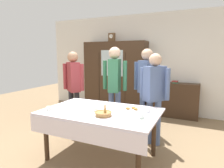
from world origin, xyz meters
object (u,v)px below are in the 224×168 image
object	(u,v)px
tea_cup_mid_right	(95,109)
tea_cup_mid_left	(148,111)
tea_cup_near_left	(49,109)
mantel_clock	(112,37)
book_stack	(175,82)
tea_cup_front_edge	(141,117)
bread_basket	(103,113)
person_behind_table_right	(74,82)
bookshelf_low	(174,100)
dining_table	(100,117)
person_beside_shelf	(146,82)
spoon_front_edge	(72,106)
person_near_right_end	(154,90)
person_behind_table_left	(115,81)
pastry_plate	(132,109)
spoon_mid_left	(106,104)
wall_cabinet	(115,76)
tea_cup_far_right	(93,106)

from	to	relation	value
tea_cup_mid_right	tea_cup_mid_left	size ratio (longest dim) A/B	1.00
tea_cup_near_left	mantel_clock	bearing A→B (deg)	95.93
mantel_clock	tea_cup_mid_left	size ratio (longest dim) A/B	1.85
book_stack	tea_cup_front_edge	size ratio (longest dim) A/B	1.64
bread_basket	person_behind_table_right	bearing A→B (deg)	139.73
tea_cup_near_left	book_stack	bearing A→B (deg)	63.71
bookshelf_low	tea_cup_mid_left	xyz separation A→B (m)	(-0.07, -2.43, 0.35)
dining_table	person_beside_shelf	world-z (taller)	person_beside_shelf
tea_cup_front_edge	spoon_front_edge	size ratio (longest dim) A/B	1.09
tea_cup_near_left	tea_cup_front_edge	distance (m)	1.39
book_stack	person_near_right_end	world-z (taller)	person_near_right_end
dining_table	person_behind_table_left	bearing A→B (deg)	102.18
book_stack	pastry_plate	size ratio (longest dim) A/B	0.76
tea_cup_near_left	person_near_right_end	size ratio (longest dim) A/B	0.08
spoon_front_edge	dining_table	bearing A→B (deg)	-6.51
tea_cup_front_edge	tea_cup_mid_left	world-z (taller)	same
tea_cup_near_left	person_near_right_end	world-z (taller)	person_near_right_end
tea_cup_near_left	tea_cup_mid_left	xyz separation A→B (m)	(1.38, 0.51, 0.00)
bookshelf_low	spoon_mid_left	bearing A→B (deg)	-110.31
person_near_right_end	spoon_mid_left	bearing A→B (deg)	-146.60
bookshelf_low	person_behind_table_right	distance (m)	2.62
spoon_mid_left	person_near_right_end	size ratio (longest dim) A/B	0.07
tea_cup_mid_right	spoon_front_edge	xyz separation A→B (m)	(-0.50, 0.10, -0.02)
dining_table	wall_cabinet	distance (m)	2.76
wall_cabinet	bread_basket	size ratio (longest dim) A/B	8.15
book_stack	person_beside_shelf	xyz separation A→B (m)	(-0.40, -1.30, 0.14)
person_beside_shelf	tea_cup_mid_right	bearing A→B (deg)	-106.33
spoon_front_edge	person_behind_table_right	bearing A→B (deg)	123.79
tea_cup_near_left	spoon_front_edge	world-z (taller)	tea_cup_near_left
tea_cup_near_left	bread_basket	size ratio (longest dim) A/B	0.54
tea_cup_mid_left	tea_cup_far_right	bearing A→B (deg)	-173.38
tea_cup_far_right	spoon_front_edge	bearing A→B (deg)	-173.00
person_beside_shelf	person_behind_table_right	size ratio (longest dim) A/B	1.03
tea_cup_mid_left	spoon_front_edge	bearing A→B (deg)	-173.26
spoon_mid_left	person_beside_shelf	world-z (taller)	person_beside_shelf
tea_cup_mid_right	pastry_plate	bearing A→B (deg)	29.48
dining_table	tea_cup_near_left	bearing A→B (deg)	-157.14
wall_cabinet	spoon_front_edge	distance (m)	2.56
person_beside_shelf	person_near_right_end	distance (m)	0.57
mantel_clock	bread_basket	world-z (taller)	mantel_clock
mantel_clock	person_near_right_end	world-z (taller)	mantel_clock
book_stack	person_behind_table_left	size ratio (longest dim) A/B	0.12
spoon_front_edge	person_behind_table_right	xyz separation A→B (m)	(-0.56, 0.83, 0.25)
bread_basket	person_behind_table_right	size ratio (longest dim) A/B	0.14
person_behind_table_left	tea_cup_mid_right	bearing A→B (deg)	-81.07
person_behind_table_left	person_beside_shelf	xyz separation A→B (m)	(0.57, 0.29, -0.02)
mantel_clock	spoon_front_edge	distance (m)	2.88
mantel_clock	pastry_plate	world-z (taller)	mantel_clock
wall_cabinet	person_near_right_end	distance (m)	2.31
tea_cup_far_right	spoon_mid_left	size ratio (longest dim) A/B	1.09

